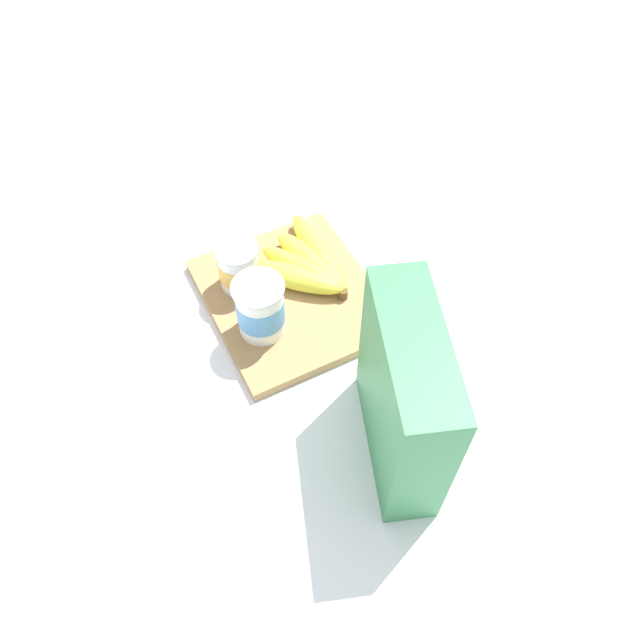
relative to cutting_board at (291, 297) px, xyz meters
The scene contains 6 objects.
ground_plane 0.01m from the cutting_board, ahead, with size 2.40×2.40×0.00m, color white.
cutting_board is the anchor object (origin of this frame).
cereal_box 0.30m from the cutting_board, behind, with size 0.21×0.07×0.25m, color #38844C.
yogurt_cup_front 0.10m from the cutting_board, 121.17° to the left, with size 0.07×0.07×0.10m.
yogurt_cup_back 0.09m from the cutting_board, 48.07° to the left, with size 0.07×0.07×0.08m.
banana_bunch 0.06m from the cutting_board, 54.57° to the right, with size 0.19×0.15×0.04m.
Camera 1 is at (-0.55, 0.23, 0.76)m, focal length 34.33 mm.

